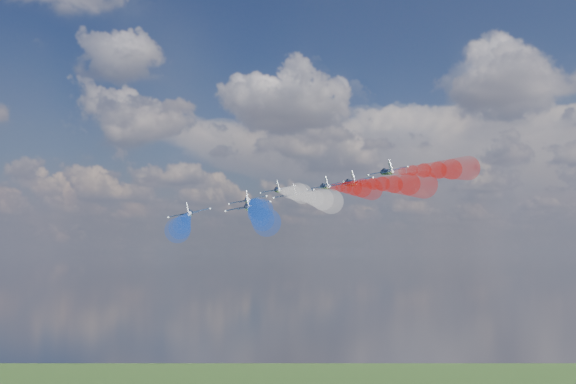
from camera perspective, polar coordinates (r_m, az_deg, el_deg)
The scene contains 16 objects.
jet_lead at distance 168.46m, azimuth -0.86°, elevation 0.16°, with size 8.99×11.23×3.00m, color black, non-canonical shape.
trail_lead at distance 142.34m, azimuth 0.10°, elevation 0.01°, with size 3.74×42.59×3.74m, color white, non-canonical shape.
jet_inner_left at distance 156.39m, azimuth -3.34°, elevation -0.72°, with size 8.99×11.23×3.00m, color black, non-canonical shape.
trail_inner_left at distance 130.19m, azimuth -2.78°, elevation -1.06°, with size 3.74×42.59×3.74m, color blue, non-canonical shape.
jet_inner_right at distance 158.31m, azimuth 3.05°, elevation 0.45°, with size 8.99×11.23×3.00m, color black, non-canonical shape.
trail_inner_right at distance 132.45m, azimuth 4.85°, elevation 0.34°, with size 3.74×42.59×3.74m, color red, non-canonical shape.
jet_outer_left at distance 143.06m, azimuth -8.08°, elevation -1.77°, with size 8.99×11.23×3.00m, color black, non-canonical shape.
trail_outer_left at distance 116.86m, azimuth -8.53°, elevation -2.39°, with size 3.74×42.59×3.74m, color blue, non-canonical shape.
jet_center_third at distance 145.14m, azimuth 0.43°, elevation -0.22°, with size 8.99×11.23×3.00m, color black, non-canonical shape.
trail_center_third at distance 119.10m, azimuth 1.86°, elevation -0.48°, with size 3.74×42.59×3.74m, color white, non-canonical shape.
jet_outer_right at distance 148.35m, azimuth 8.12°, elevation 1.64°, with size 8.99×11.23×3.00m, color black, non-canonical shape.
trail_outer_right at distance 123.07m, azimuth 11.12°, elevation 1.77°, with size 3.74×42.59×3.74m, color red, non-canonical shape.
jet_rear_left at distance 131.75m, azimuth -3.32°, elevation -1.26°, with size 8.99×11.23×3.00m, color black, non-canonical shape.
trail_rear_left at distance 105.56m, azimuth -2.63°, elevation -1.81°, with size 3.74×42.59×3.74m, color blue, non-canonical shape.
jet_rear_right at distance 134.63m, azimuth 5.14°, elevation 0.74°, with size 8.99×11.23×3.00m, color black, non-canonical shape.
trail_rear_right at distance 109.00m, azimuth 7.83°, elevation 0.68°, with size 3.74×42.59×3.74m, color red, non-canonical shape.
Camera 1 is at (80.58, -153.74, 158.90)m, focal length 43.24 mm.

